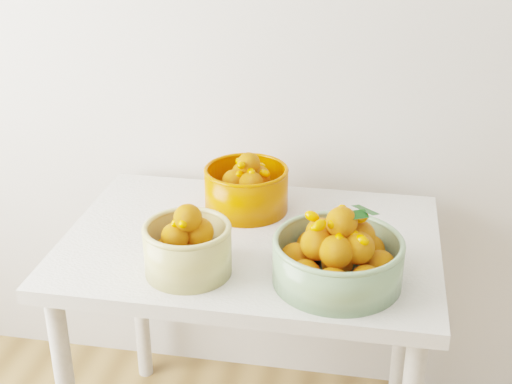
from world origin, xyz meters
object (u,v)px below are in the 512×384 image
table (251,269)px  bowl_green (338,256)px  bowl_orange (246,188)px  bowl_cream (188,247)px

table → bowl_green: bearing=-35.7°
bowl_green → bowl_orange: (-0.29, 0.34, -0.00)m
table → bowl_orange: bearing=104.8°
table → bowl_cream: (-0.12, -0.19, 0.17)m
table → bowl_green: size_ratio=2.76×
bowl_green → table: bearing=144.3°
bowl_cream → bowl_orange: 0.37m
table → bowl_cream: 0.28m
table → bowl_cream: bearing=-121.4°
bowl_cream → bowl_orange: bowl_cream is taller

